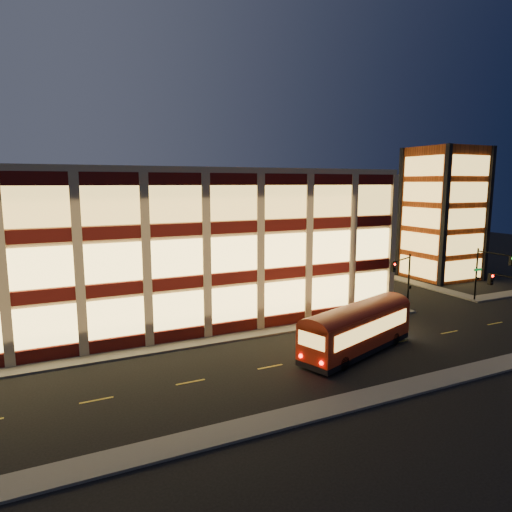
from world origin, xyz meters
TOP-DOWN VIEW (x-y plane):
  - ground at (0.00, 0.00)m, footprint 200.00×200.00m
  - sidewalk_office_south at (-3.00, 1.00)m, footprint 54.00×2.00m
  - sidewalk_office_east at (23.00, 17.00)m, footprint 2.00×30.00m
  - sidewalk_tower_south at (40.00, 1.00)m, footprint 14.00×2.00m
  - sidewalk_tower_west at (34.00, 17.00)m, footprint 2.00×30.00m
  - sidewalk_near at (0.00, -13.00)m, footprint 100.00×2.00m
  - office_building at (-2.91, 16.91)m, footprint 50.45×30.45m
  - stair_tower at (39.95, 11.95)m, footprint 8.60×8.60m
  - traffic_signal_far at (22.21, 0.24)m, footprint 3.79×1.87m
  - traffic_signal_right at (33.50, -0.62)m, footprint 1.20×4.37m
  - trolley_bus at (11.46, -6.35)m, footprint 11.74×6.47m

SIDE VIEW (x-z plane):
  - ground at x=0.00m, z-range 0.00..0.00m
  - sidewalk_office_south at x=-3.00m, z-range 0.00..0.15m
  - sidewalk_office_east at x=23.00m, z-range 0.00..0.15m
  - sidewalk_tower_south at x=40.00m, z-range 0.00..0.15m
  - sidewalk_tower_west at x=34.00m, z-range 0.00..0.15m
  - sidewalk_near at x=0.00m, z-range 0.00..0.15m
  - trolley_bus at x=11.46m, z-range 0.21..4.09m
  - traffic_signal_right at x=33.50m, z-range 1.10..7.10m
  - traffic_signal_far at x=22.21m, z-range 1.11..7.11m
  - office_building at x=-2.91m, z-range 0.00..14.50m
  - stair_tower at x=39.95m, z-range -0.01..17.99m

